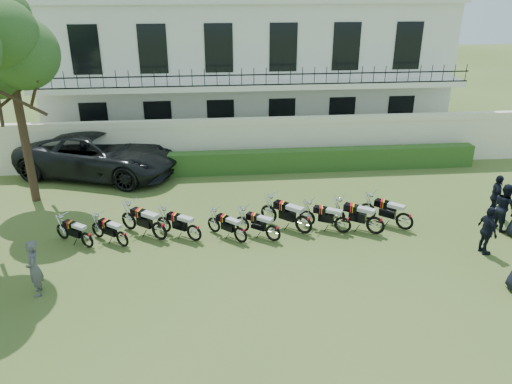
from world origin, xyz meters
TOP-DOWN VIEW (x-y plane):
  - ground at (0.00, 0.00)m, footprint 100.00×100.00m
  - perimeter_wall at (0.00, 8.00)m, footprint 30.00×0.35m
  - hedge at (1.00, 7.20)m, footprint 18.00×0.60m
  - building at (0.00, 13.96)m, footprint 20.40×9.60m
  - tree_west_near at (-8.96, 5.00)m, footprint 3.40×3.20m
  - motorcycle_0 at (-6.15, 0.91)m, footprint 1.44×1.08m
  - motorcycle_1 at (-5.03, 0.88)m, footprint 1.40×1.13m
  - motorcycle_2 at (-3.86, 1.21)m, footprint 1.69×1.33m
  - motorcycle_3 at (-2.70, 1.02)m, footprint 1.58×1.13m
  - motorcycle_4 at (-1.18, 0.78)m, footprint 1.32×1.26m
  - motorcycle_5 at (-0.10, 0.77)m, footprint 1.49×1.18m
  - motorcycle_6 at (1.01, 1.19)m, footprint 1.65×1.48m
  - motorcycle_7 at (2.36, 1.12)m, footprint 1.69×1.00m
  - motorcycle_8 at (3.43, 0.92)m, footprint 1.73×1.26m
  - motorcycle_9 at (4.54, 1.13)m, footprint 1.58×1.39m
  - suv at (-6.96, 7.55)m, footprint 7.62×5.27m
  - inspector at (-6.99, -1.54)m, footprint 0.54×0.68m
  - officer_2 at (6.51, -0.63)m, footprint 0.43×0.96m
  - officer_4 at (7.97, 0.94)m, footprint 0.66×0.84m
  - officer_5 at (8.17, 1.82)m, footprint 0.68×1.04m

SIDE VIEW (x-z plane):
  - ground at x=0.00m, z-range 0.00..0.00m
  - motorcycle_1 at x=-5.03m, z-range -0.04..0.90m
  - motorcycle_0 at x=-6.15m, z-range -0.04..0.90m
  - motorcycle_4 at x=-1.18m, z-range -0.04..0.91m
  - motorcycle_5 at x=-0.10m, z-range -0.04..0.95m
  - motorcycle_3 at x=-2.70m, z-range -0.04..0.97m
  - motorcycle_7 at x=2.36m, z-range -0.04..0.99m
  - hedge at x=1.00m, z-range 0.00..1.00m
  - motorcycle_9 at x=4.54m, z-range -0.04..1.05m
  - motorcycle_8 at x=3.43m, z-range -0.04..1.07m
  - motorcycle_2 at x=-3.86m, z-range -0.04..1.08m
  - motorcycle_6 at x=1.01m, z-range -0.04..1.11m
  - officer_2 at x=6.51m, z-range 0.00..1.61m
  - officer_5 at x=8.17m, z-range 0.00..1.64m
  - inspector at x=-6.99m, z-range 0.00..1.64m
  - officer_4 at x=7.97m, z-range 0.00..1.68m
  - suv at x=-6.96m, z-range 0.00..1.93m
  - perimeter_wall at x=0.00m, z-range 0.02..2.32m
  - building at x=0.00m, z-range 0.01..7.41m
  - tree_west_near at x=-8.96m, z-range 1.94..9.84m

